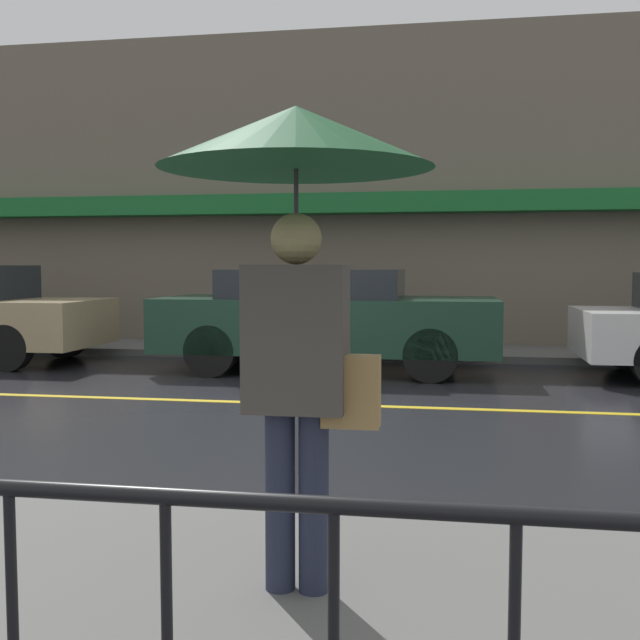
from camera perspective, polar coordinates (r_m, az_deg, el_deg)
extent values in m
plane|color=black|center=(8.29, -3.98, -6.33)|extent=(80.00, 80.00, 0.00)
cube|color=#60605E|center=(12.80, 0.93, -2.34)|extent=(28.00, 1.75, 0.12)
cube|color=gold|center=(8.29, -3.98, -6.30)|extent=(25.20, 0.12, 0.01)
cube|color=#706656|center=(13.80, 1.59, 9.79)|extent=(28.00, 0.30, 5.72)
cube|color=#196B2D|center=(13.36, 1.33, 8.85)|extent=(16.80, 0.55, 0.35)
cylinder|color=#23283D|center=(3.30, -3.06, -13.53)|extent=(0.13, 0.13, 0.78)
cylinder|color=#23283D|center=(3.27, -0.49, -13.68)|extent=(0.13, 0.13, 0.78)
cube|color=#47423D|center=(3.14, -1.81, -1.39)|extent=(0.42, 0.25, 0.62)
sphere|color=#958656|center=(3.13, -1.82, 6.21)|extent=(0.21, 0.21, 0.21)
cylinder|color=#262628|center=(3.13, -1.82, 5.03)|extent=(0.02, 0.02, 0.70)
cone|color=#144723|center=(3.17, -1.84, 13.74)|extent=(1.14, 1.14, 0.26)
cube|color=#9E7A47|center=(3.13, 2.39, -5.44)|extent=(0.24, 0.12, 0.30)
cylinder|color=black|center=(12.95, -18.82, -1.24)|extent=(0.68, 0.22, 0.68)
cylinder|color=black|center=(11.57, -22.63, -1.96)|extent=(0.68, 0.22, 0.68)
cube|color=#193828|center=(10.69, 0.58, -0.29)|extent=(4.77, 1.89, 0.75)
cube|color=#1E2328|center=(10.69, -0.43, 2.80)|extent=(2.48, 1.74, 0.40)
cylinder|color=black|center=(11.42, 8.59, -1.68)|extent=(0.71, 0.22, 0.71)
cylinder|color=black|center=(9.76, 8.40, -2.67)|extent=(0.71, 0.22, 0.71)
cylinder|color=black|center=(11.85, -5.86, -1.45)|extent=(0.71, 0.22, 0.71)
cylinder|color=black|center=(10.26, -8.34, -2.34)|extent=(0.71, 0.22, 0.71)
cylinder|color=black|center=(11.71, 22.40, -1.90)|extent=(0.67, 0.22, 0.67)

